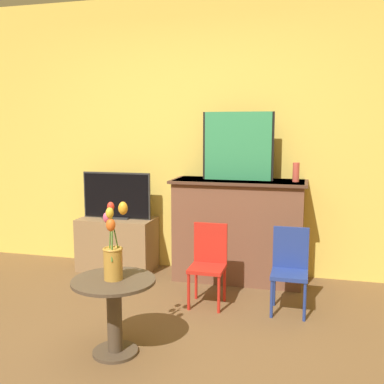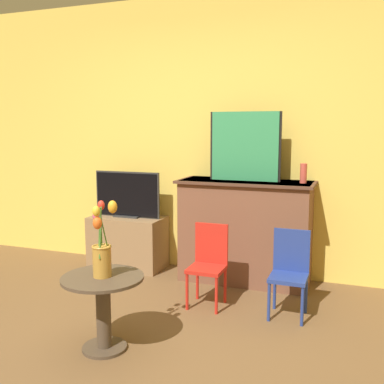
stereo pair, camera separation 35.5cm
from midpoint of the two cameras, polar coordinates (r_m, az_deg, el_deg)
name	(u,v)px [view 1 (the left image)]	position (r m, az deg, el deg)	size (l,w,h in m)	color
ground_plane	(110,377)	(2.88, -14.18, -21.93)	(14.00, 14.00, 0.00)	brown
wall_back	(198,136)	(4.48, -1.54, 7.13)	(8.00, 0.06, 2.70)	#EAC651
fireplace_mantel	(238,229)	(4.23, 3.52, -4.72)	(1.24, 0.48, 0.95)	brown
painting	(238,146)	(4.14, 3.39, 5.82)	(0.66, 0.03, 0.62)	black
mantel_candle	(296,172)	(4.08, 10.66, 2.47)	(0.06, 0.06, 0.17)	#CC4C3D
tv_stand	(117,244)	(4.67, -11.62, -6.48)	(0.75, 0.41, 0.53)	olive
tv_monitor	(117,196)	(4.58, -11.77, -0.55)	(0.71, 0.12, 0.46)	#2D2D2D
chair_red	(209,260)	(3.68, -0.67, -8.66)	(0.28, 0.28, 0.66)	red
chair_blue	(290,265)	(3.59, 9.55, -9.23)	(0.28, 0.28, 0.66)	navy
side_table	(114,305)	(2.99, -13.33, -13.88)	(0.53, 0.53, 0.49)	#4C3D2D
vase_tulips	(113,251)	(2.88, -13.51, -7.33)	(0.14, 0.23, 0.48)	#B78433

